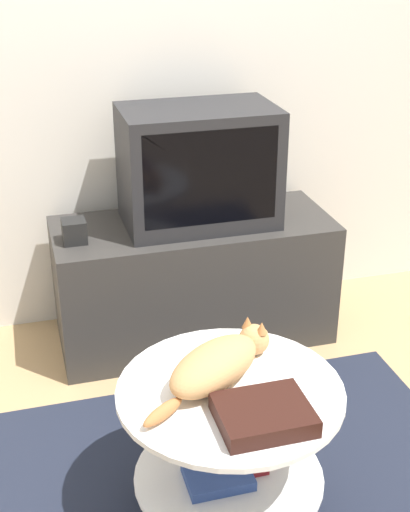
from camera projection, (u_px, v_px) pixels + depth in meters
The scene contains 7 objects.
wall_back at pixel (147, 43), 3.11m from camera, with size 8.00×0.05×2.60m.
tv_stand at pixel (194, 281), 3.28m from camera, with size 1.24×0.51×0.58m.
tv at pixel (199, 166), 3.05m from camera, with size 0.65×0.40×0.51m.
speaker at pixel (74, 231), 2.95m from camera, with size 0.10×0.10×0.10m.
coffee_table at pixel (229, 436), 2.22m from camera, with size 0.69×0.69×0.50m.
dvd_box at pixel (264, 415), 1.99m from camera, with size 0.26×0.22×0.05m.
cat at pixel (218, 363), 2.16m from camera, with size 0.48×0.37×0.13m.
Camera 1 is at (-0.62, -1.64, 1.81)m, focal length 50.00 mm.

